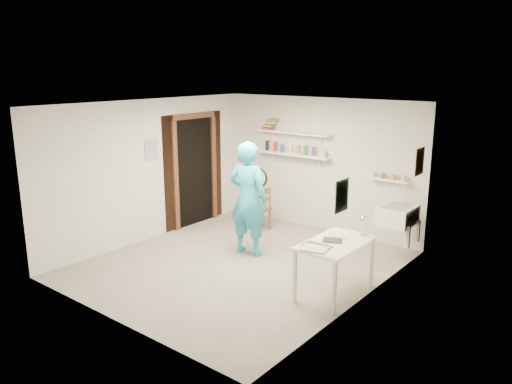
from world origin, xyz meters
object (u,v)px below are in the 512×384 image
Objects in this scene: wall_clock at (258,178)px; wooden_chair at (258,209)px; work_table at (335,268)px; desk_lamp at (365,220)px; belfast_sink at (398,215)px; man at (248,199)px.

wall_clock is 0.41× the size of wooden_chair.
work_table is 8.00× the size of desk_lamp.
man reaches higher than belfast_sink.
desk_lamp reaches higher than wooden_chair.
work_table is at bearing -29.97° from wooden_chair.
wall_clock is at bearing -151.39° from belfast_sink.
belfast_sink is 0.33× the size of man.
desk_lamp is (1.98, -0.24, -0.27)m from wall_clock.
wall_clock is 0.30× the size of work_table.
wooden_chair is 5.92× the size of desk_lamp.
belfast_sink is 1.75m from work_table.
work_table is (1.80, -0.67, -0.85)m from wall_clock.
man is (-1.94, -1.26, 0.21)m from belfast_sink.
wall_clock is at bearing 159.54° from work_table.
desk_lamp reaches higher than belfast_sink.
desk_lamp is at bearing -20.50° from wooden_chair.
work_table is at bearing 158.74° from man.
wall_clock reaches higher than work_table.
belfast_sink is 1.84× the size of wall_clock.
desk_lamp is at bearing -14.19° from wall_clock.
man is 1.96m from work_table.
work_table is at bearing -27.80° from wall_clock.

